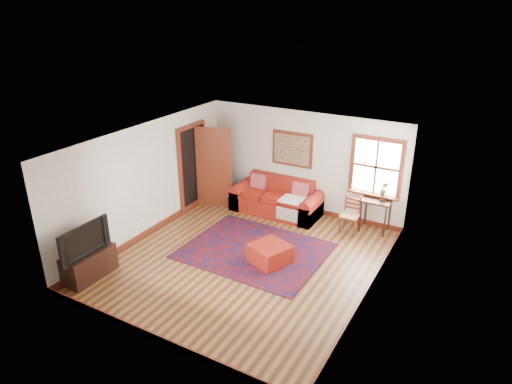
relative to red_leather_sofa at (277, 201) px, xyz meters
The scene contains 13 objects.
ground 2.39m from the red_leather_sofa, 78.06° to the right, with size 5.50×5.50×0.00m, color #462612.
room_envelope 2.73m from the red_leather_sofa, 77.98° to the right, with size 5.04×5.54×2.52m.
window 2.52m from the red_leather_sofa, ahead, with size 1.18×0.20×1.38m.
doorway 1.96m from the red_leather_sofa, 162.48° to the right, with size 0.89×1.08×2.14m.
framed_artwork 1.34m from the red_leather_sofa, 63.87° to the left, with size 1.05×0.07×0.85m.
persian_rug 2.01m from the red_leather_sofa, 76.51° to the right, with size 2.86×2.28×0.02m, color #560C0C.
red_leather_sofa is the anchor object (origin of this frame).
red_ottoman 2.38m from the red_leather_sofa, 66.31° to the right, with size 0.69×0.69×0.39m, color maroon.
side_table 2.42m from the red_leather_sofa, ahead, with size 0.65×0.49×0.78m.
ladder_back_chair 1.92m from the red_leather_sofa, ahead, with size 0.40×0.38×0.84m.
media_cabinet 4.66m from the red_leather_sofa, 112.31° to the right, with size 0.45×1.01×0.55m, color black.
television 4.79m from the red_leather_sofa, 111.56° to the right, with size 1.10×0.14×0.63m, color black.
candle_hurricane 4.32m from the red_leather_sofa, 113.50° to the right, with size 0.12×0.12×0.18m.
Camera 1 is at (4.09, -6.86, 4.88)m, focal length 32.00 mm.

